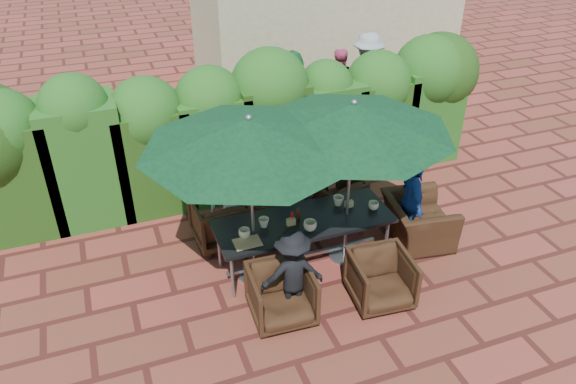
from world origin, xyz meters
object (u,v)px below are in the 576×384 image
object	(u,v)px
dining_table	(304,224)
chair_near_right	(381,277)
umbrella_left	(249,134)
chair_near_left	(282,293)
chair_far_right	(336,196)
chair_end_right	(419,214)
umbrella_right	(353,118)
chair_far_left	(220,218)
chair_far_mid	(273,208)

from	to	relation	value
dining_table	chair_near_right	size ratio (longest dim) A/B	3.18
umbrella_left	chair_near_right	bearing A→B (deg)	-36.08
dining_table	chair_near_left	size ratio (longest dim) A/B	3.10
chair_far_right	chair_end_right	bearing A→B (deg)	114.40
chair_far_right	chair_near_right	distance (m)	2.01
dining_table	chair_near_left	bearing A→B (deg)	-125.92
dining_table	chair_near_left	xyz separation A→B (m)	(-0.65, -0.90, -0.28)
dining_table	umbrella_left	xyz separation A→B (m)	(-0.74, -0.05, 1.54)
chair_near_left	chair_near_right	distance (m)	1.32
dining_table	chair_near_right	bearing A→B (deg)	-58.24
chair_near_left	chair_end_right	distance (m)	2.61
umbrella_right	chair_far_left	bearing A→B (deg)	147.28
dining_table	chair_end_right	distance (m)	1.84
chair_far_mid	chair_near_right	world-z (taller)	chair_near_right
dining_table	umbrella_right	world-z (taller)	umbrella_right
umbrella_left	chair_end_right	distance (m)	3.11
dining_table	chair_near_right	distance (m)	1.29
dining_table	chair_far_mid	bearing A→B (deg)	96.71
chair_near_left	chair_end_right	world-z (taller)	chair_end_right
umbrella_right	chair_far_left	size ratio (longest dim) A/B	3.26
chair_near_left	dining_table	bearing A→B (deg)	57.08
chair_far_left	chair_far_right	bearing A→B (deg)	176.42
chair_far_right	chair_end_right	world-z (taller)	chair_end_right
umbrella_left	chair_end_right	xyz separation A→B (m)	(2.57, -0.02, -1.76)
chair_far_left	chair_near_left	distance (m)	1.86
chair_end_right	dining_table	bearing A→B (deg)	96.64
chair_far_right	chair_near_left	size ratio (longest dim) A/B	0.94
dining_table	chair_end_right	xyz separation A→B (m)	(1.83, -0.07, -0.22)
chair_far_left	chair_far_mid	size ratio (longest dim) A/B	1.07
chair_near_right	umbrella_left	bearing A→B (deg)	149.08
umbrella_left	dining_table	bearing A→B (deg)	3.65
umbrella_right	chair_end_right	xyz separation A→B (m)	(1.21, 0.01, -1.76)
chair_end_right	chair_far_right	bearing A→B (deg)	50.74
chair_far_right	chair_near_right	bearing A→B (deg)	64.61
chair_end_right	chair_near_right	bearing A→B (deg)	139.30
umbrella_right	chair_end_right	distance (m)	2.14
chair_near_left	chair_far_left	bearing A→B (deg)	102.60
chair_near_left	chair_end_right	bearing A→B (deg)	21.54
dining_table	chair_end_right	size ratio (longest dim) A/B	2.38
chair_far_left	chair_end_right	bearing A→B (deg)	156.98
umbrella_right	chair_far_mid	distance (m)	2.23
chair_near_left	chair_far_right	bearing A→B (deg)	52.05
chair_near_left	chair_near_right	bearing A→B (deg)	-4.27
chair_end_right	chair_far_left	bearing A→B (deg)	78.90
umbrella_right	chair_far_right	size ratio (longest dim) A/B	3.52
chair_far_left	chair_near_right	size ratio (longest dim) A/B	1.04
umbrella_right	chair_far_left	xyz separation A→B (m)	(-1.58, 1.02, -1.81)
chair_near_right	dining_table	bearing A→B (deg)	126.92
umbrella_right	chair_near_left	bearing A→B (deg)	-147.03
umbrella_left	chair_near_right	world-z (taller)	umbrella_left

